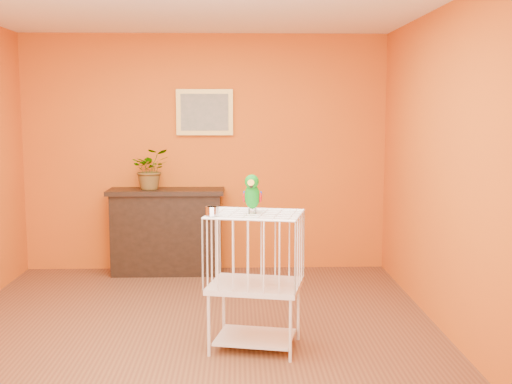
{
  "coord_description": "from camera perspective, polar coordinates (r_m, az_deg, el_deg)",
  "views": [
    {
      "loc": [
        0.35,
        -4.85,
        1.77
      ],
      "look_at": [
        0.49,
        -0.28,
        1.19
      ],
      "focal_mm": 45.0,
      "sensor_mm": 36.0,
      "label": 1
    }
  ],
  "objects": [
    {
      "name": "ground",
      "position": [
        5.17,
        -5.64,
        -12.76
      ],
      "size": [
        4.5,
        4.5,
        0.0
      ],
      "primitive_type": "plane",
      "color": "brown",
      "rests_on": "ground"
    },
    {
      "name": "framed_picture",
      "position": [
        7.08,
        -4.59,
        7.08
      ],
      "size": [
        0.62,
        0.04,
        0.5
      ],
      "color": "gold",
      "rests_on": "room_shell"
    },
    {
      "name": "room_shell",
      "position": [
        4.87,
        -5.87,
        5.05
      ],
      "size": [
        4.5,
        4.5,
        4.5
      ],
      "color": "#C45312",
      "rests_on": "ground"
    },
    {
      "name": "potted_plant",
      "position": [
        7.0,
        -9.31,
        1.65
      ],
      "size": [
        0.49,
        0.52,
        0.34
      ],
      "primitive_type": "imported",
      "rotation": [
        0.0,
        0.0,
        0.23
      ],
      "color": "#26722D",
      "rests_on": "console_cabinet"
    },
    {
      "name": "console_cabinet",
      "position": [
        7.05,
        -7.95,
        -3.49
      ],
      "size": [
        1.25,
        0.45,
        0.93
      ],
      "color": "black",
      "rests_on": "ground"
    },
    {
      "name": "feed_cup",
      "position": [
        4.56,
        -3.92,
        -1.7
      ],
      "size": [
        0.09,
        0.09,
        0.07
      ],
      "primitive_type": "cylinder",
      "color": "silver",
      "rests_on": "birdcage"
    },
    {
      "name": "birdcage",
      "position": [
        4.79,
        -0.08,
        -7.72
      ],
      "size": [
        0.75,
        0.64,
        1.02
      ],
      "rotation": [
        0.0,
        0.0,
        -0.22
      ],
      "color": "white",
      "rests_on": "ground"
    },
    {
      "name": "parrot",
      "position": [
        4.65,
        -0.34,
        -0.14
      ],
      "size": [
        0.15,
        0.26,
        0.29
      ],
      "rotation": [
        0.0,
        0.0,
        -0.12
      ],
      "color": "#59544C",
      "rests_on": "birdcage"
    }
  ]
}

